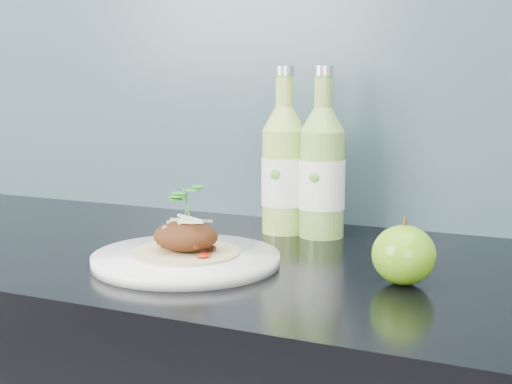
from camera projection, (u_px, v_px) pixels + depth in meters
subway_backsplash at (343, 26)px, 1.24m from camera, size 4.00×0.02×0.70m
dinner_plate at (186, 259)px, 1.00m from camera, size 0.28×0.28×0.02m
pork_taco at (186, 234)px, 0.99m from camera, size 0.15×0.15×0.10m
green_apple at (404, 255)px, 0.90m from camera, size 0.11×0.11×0.09m
cider_bottle_left at (284, 170)px, 1.20m from camera, size 0.09×0.09×0.28m
cider_bottle_right at (322, 173)px, 1.16m from camera, size 0.10×0.10×0.28m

